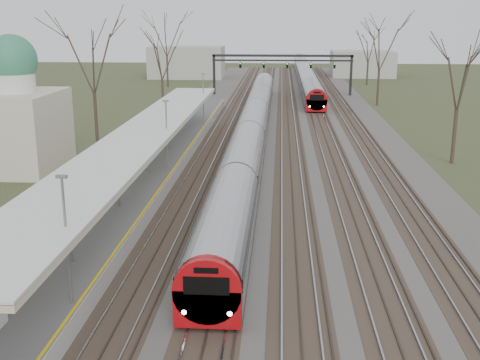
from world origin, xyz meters
name	(u,v)px	position (x,y,z in m)	size (l,w,h in m)	color
track_bed	(282,132)	(0.26, 55.00, 0.06)	(24.00, 160.00, 0.22)	#474442
platform	(159,167)	(-9.05, 37.50, 0.50)	(3.50, 69.00, 1.00)	#9E9B93
canopy	(144,134)	(-9.05, 32.99, 3.93)	(4.10, 50.00, 3.11)	slate
signal_gantry	(283,62)	(0.29, 84.99, 4.91)	(21.00, 0.59, 6.08)	black
tree_west_far	(92,57)	(-17.00, 48.00, 8.02)	(5.50, 5.50, 11.33)	#2D231C
tree_east_far	(460,73)	(14.00, 42.00, 7.29)	(5.00, 5.00, 10.30)	#2D231C
train_near	(253,124)	(-2.50, 51.10, 1.48)	(2.62, 75.21, 3.05)	#9B9EA5
train_far	(305,74)	(4.50, 104.45, 1.48)	(2.62, 75.21, 3.05)	#9B9EA5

